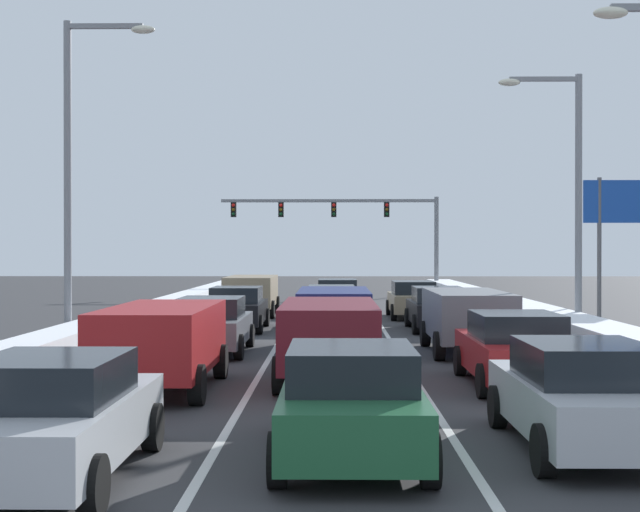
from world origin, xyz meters
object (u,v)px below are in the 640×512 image
(suv_tan_left_lane_fifth, at_px, (251,292))
(street_lamp_right_mid, at_px, (567,180))
(sedan_charcoal_center_lane_fourth, at_px, (331,306))
(suv_red_left_lane_second, at_px, (162,339))
(sedan_silver_right_lane_nearest, at_px, (583,395))
(suv_maroon_center_lane_second, at_px, (329,334))
(traffic_light_gantry, at_px, (354,217))
(sedan_black_left_lane_fourth, at_px, (237,308))
(sedan_tan_right_lane_fifth, at_px, (413,299))
(suv_navy_center_lane_third, at_px, (334,313))
(sedan_silver_left_lane_nearest, at_px, (53,417))
(sedan_white_center_lane_fifth, at_px, (337,296))
(sedan_gray_left_lane_third, at_px, (212,325))
(street_lamp_left_mid, at_px, (79,155))
(sedan_red_right_lane_second, at_px, (515,349))
(sedan_green_center_lane_nearest, at_px, (351,401))
(roadside_sign_right, at_px, (626,217))
(sedan_black_right_lane_fourth, at_px, (438,308))
(suv_gray_right_lane_third, at_px, (467,315))

(suv_tan_left_lane_fifth, bearing_deg, street_lamp_right_mid, -40.57)
(sedan_charcoal_center_lane_fourth, relative_size, suv_red_left_lane_second, 0.92)
(sedan_silver_right_lane_nearest, height_order, suv_maroon_center_lane_second, suv_maroon_center_lane_second)
(traffic_light_gantry, bearing_deg, suv_red_left_lane_second, -96.76)
(sedan_black_left_lane_fourth, distance_m, street_lamp_right_mid, 11.82)
(sedan_silver_right_lane_nearest, bearing_deg, street_lamp_right_mid, 76.17)
(sedan_tan_right_lane_fifth, distance_m, sedan_black_left_lane_fourth, 8.77)
(suv_navy_center_lane_third, distance_m, suv_red_left_lane_second, 8.16)
(sedan_silver_left_lane_nearest, xyz_separation_m, traffic_light_gantry, (4.77, 47.13, 4.12))
(sedan_silver_right_lane_nearest, relative_size, sedan_white_center_lane_fifth, 1.00)
(street_lamp_right_mid, bearing_deg, sedan_gray_left_lane_third, -157.13)
(street_lamp_left_mid, bearing_deg, street_lamp_right_mid, 10.37)
(sedan_red_right_lane_second, bearing_deg, sedan_green_center_lane_nearest, -118.49)
(roadside_sign_right, bearing_deg, sedan_black_right_lane_fourth, -159.54)
(sedan_charcoal_center_lane_fourth, relative_size, roadside_sign_right, 0.82)
(sedan_tan_right_lane_fifth, height_order, sedan_silver_left_lane_nearest, same)
(sedan_white_center_lane_fifth, distance_m, street_lamp_left_mid, 15.99)
(sedan_black_left_lane_fourth, relative_size, roadside_sign_right, 0.82)
(suv_maroon_center_lane_second, distance_m, traffic_light_gantry, 39.22)
(sedan_black_right_lane_fourth, distance_m, sedan_white_center_lane_fifth, 8.80)
(sedan_red_right_lane_second, xyz_separation_m, suv_gray_right_lane_third, (-0.08, 5.95, 0.25))
(sedan_silver_right_lane_nearest, xyz_separation_m, sedan_green_center_lane_nearest, (-3.23, -0.54, 0.00))
(suv_tan_left_lane_fifth, bearing_deg, sedan_black_left_lane_fourth, -88.94)
(sedan_black_right_lane_fourth, xyz_separation_m, sedan_charcoal_center_lane_fourth, (-3.67, 1.13, 0.00))
(suv_gray_right_lane_third, xyz_separation_m, suv_red_left_lane_second, (-7.01, -6.59, 0.00))
(suv_gray_right_lane_third, distance_m, sedan_green_center_lane_nearest, 12.79)
(suv_gray_right_lane_third, height_order, sedan_black_right_lane_fourth, suv_gray_right_lane_third)
(sedan_white_center_lane_fifth, height_order, suv_red_left_lane_second, suv_red_left_lane_second)
(sedan_tan_right_lane_fifth, relative_size, sedan_green_center_lane_nearest, 1.00)
(sedan_charcoal_center_lane_fourth, xyz_separation_m, sedan_silver_left_lane_nearest, (-3.34, -21.46, 0.00))
(sedan_white_center_lane_fifth, bearing_deg, suv_tan_left_lane_fifth, -161.95)
(sedan_black_right_lane_fourth, xyz_separation_m, suv_tan_left_lane_fifth, (-7.07, 6.92, 0.25))
(sedan_red_right_lane_second, relative_size, suv_red_left_lane_second, 0.92)
(roadside_sign_right, bearing_deg, suv_navy_center_lane_third, -141.41)
(traffic_light_gantry, bearing_deg, sedan_charcoal_center_lane_fourth, -93.19)
(sedan_charcoal_center_lane_fourth, height_order, suv_tan_left_lane_fifth, suv_tan_left_lane_fifth)
(sedan_tan_right_lane_fifth, height_order, sedan_white_center_lane_fifth, same)
(roadside_sign_right, bearing_deg, sedan_charcoal_center_lane_fourth, -171.65)
(sedan_black_right_lane_fourth, relative_size, traffic_light_gantry, 0.32)
(sedan_green_center_lane_nearest, xyz_separation_m, suv_maroon_center_lane_second, (-0.32, 6.96, 0.25))
(sedan_red_right_lane_second, height_order, sedan_green_center_lane_nearest, same)
(sedan_black_left_lane_fourth, height_order, street_lamp_left_mid, street_lamp_left_mid)
(traffic_light_gantry, height_order, street_lamp_right_mid, street_lamp_right_mid)
(sedan_green_center_lane_nearest, height_order, suv_navy_center_lane_third, suv_navy_center_lane_third)
(suv_gray_right_lane_third, bearing_deg, sedan_white_center_lane_fifth, 102.90)
(sedan_red_right_lane_second, relative_size, sedan_green_center_lane_nearest, 1.00)
(sedan_charcoal_center_lane_fourth, bearing_deg, sedan_black_left_lane_fourth, -160.48)
(traffic_light_gantry, bearing_deg, street_lamp_right_mid, -78.24)
(sedan_green_center_lane_nearest, xyz_separation_m, suv_tan_left_lane_fifth, (-3.69, 26.08, 0.25))
(suv_maroon_center_lane_second, bearing_deg, suv_tan_left_lane_fifth, 99.99)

